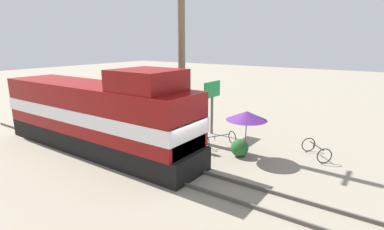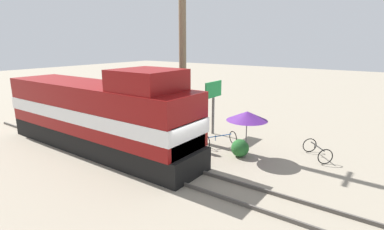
# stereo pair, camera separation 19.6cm
# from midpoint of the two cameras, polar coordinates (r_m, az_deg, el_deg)

# --- Properties ---
(ground_plane) EXTENTS (120.00, 120.00, 0.00)m
(ground_plane) POSITION_cam_midpoint_polar(r_m,az_deg,el_deg) (14.04, -3.20, -10.95)
(ground_plane) COLOR gray
(rail_near) EXTENTS (0.08, 30.87, 0.15)m
(rail_near) POSITION_cam_midpoint_polar(r_m,az_deg,el_deg) (13.52, -5.15, -11.67)
(rail_near) COLOR #4C4742
(rail_near) RESTS_ON ground_plane
(rail_far) EXTENTS (0.08, 30.87, 0.15)m
(rail_far) POSITION_cam_midpoint_polar(r_m,az_deg,el_deg) (14.53, -1.40, -9.73)
(rail_far) COLOR #4C4742
(rail_far) RESTS_ON ground_plane
(locomotive) EXTENTS (2.93, 13.23, 4.66)m
(locomotive) POSITION_cam_midpoint_polar(r_m,az_deg,el_deg) (16.86, -16.72, -0.05)
(locomotive) COLOR black
(locomotive) RESTS_ON ground_plane
(utility_pole) EXTENTS (1.80, 0.43, 11.75)m
(utility_pole) POSITION_cam_midpoint_polar(r_m,az_deg,el_deg) (17.83, -1.49, 13.98)
(utility_pole) COLOR #726047
(utility_pole) RESTS_ON ground_plane
(vendor_umbrella) EXTENTS (2.09, 2.09, 2.47)m
(vendor_umbrella) POSITION_cam_midpoint_polar(r_m,az_deg,el_deg) (15.36, 10.81, -0.18)
(vendor_umbrella) COLOR #4C4C4C
(vendor_umbrella) RESTS_ON ground_plane
(billboard_sign) EXTENTS (1.83, 0.12, 3.43)m
(billboard_sign) POSITION_cam_midpoint_polar(r_m,az_deg,el_deg) (19.12, 4.39, 3.90)
(billboard_sign) COLOR #595959
(billboard_sign) RESTS_ON ground_plane
(shrub_cluster) EXTENTS (0.93, 0.93, 0.93)m
(shrub_cluster) POSITION_cam_midpoint_polar(r_m,az_deg,el_deg) (15.95, 9.49, -6.22)
(shrub_cluster) COLOR #236028
(shrub_cluster) RESTS_ON ground_plane
(person_bystander) EXTENTS (0.34, 0.34, 1.75)m
(person_bystander) POSITION_cam_midpoint_polar(r_m,az_deg,el_deg) (16.43, 1.20, -3.63)
(person_bystander) COLOR #2D3347
(person_bystander) RESTS_ON ground_plane
(bicycle) EXTENTS (1.96, 1.55, 0.77)m
(bicycle) POSITION_cam_midpoint_polar(r_m,az_deg,el_deg) (17.38, 5.69, -4.64)
(bicycle) COLOR black
(bicycle) RESTS_ON ground_plane
(bicycle_spare) EXTENTS (1.82, 1.71, 0.78)m
(bicycle_spare) POSITION_cam_midpoint_polar(r_m,az_deg,el_deg) (16.91, 23.03, -6.23)
(bicycle_spare) COLOR black
(bicycle_spare) RESTS_ON ground_plane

